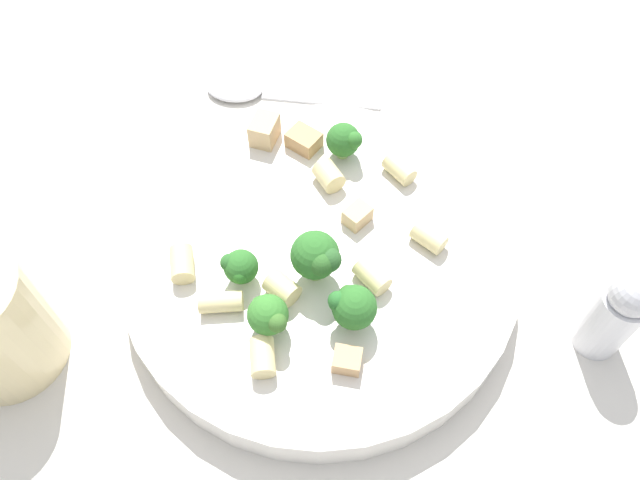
# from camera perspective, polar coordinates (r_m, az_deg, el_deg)

# --- Properties ---
(ground_plane) EXTENTS (2.00, 2.00, 0.00)m
(ground_plane) POSITION_cam_1_polar(r_m,az_deg,el_deg) (0.48, 0.00, -2.73)
(ground_plane) COLOR beige
(pasta_bowl) EXTENTS (0.29, 0.29, 0.03)m
(pasta_bowl) POSITION_cam_1_polar(r_m,az_deg,el_deg) (0.46, 0.00, -1.56)
(pasta_bowl) COLOR silver
(pasta_bowl) RESTS_ON ground_plane
(broccoli_floret_0) EXTENTS (0.03, 0.03, 0.03)m
(broccoli_floret_0) POSITION_cam_1_polar(r_m,az_deg,el_deg) (0.49, 2.28, 9.10)
(broccoli_floret_0) COLOR #84AD60
(broccoli_floret_0) RESTS_ON pasta_bowl
(broccoli_floret_1) EXTENTS (0.03, 0.03, 0.03)m
(broccoli_floret_1) POSITION_cam_1_polar(r_m,az_deg,el_deg) (0.43, -7.35, -2.49)
(broccoli_floret_1) COLOR #93B766
(broccoli_floret_1) RESTS_ON pasta_bowl
(broccoli_floret_2) EXTENTS (0.03, 0.03, 0.03)m
(broccoli_floret_2) POSITION_cam_1_polar(r_m,az_deg,el_deg) (0.41, -4.79, -6.89)
(broccoli_floret_2) COLOR #9EC175
(broccoli_floret_2) RESTS_ON pasta_bowl
(broccoli_floret_3) EXTENTS (0.04, 0.04, 0.04)m
(broccoli_floret_3) POSITION_cam_1_polar(r_m,az_deg,el_deg) (0.42, -0.23, -1.54)
(broccoli_floret_3) COLOR #93B766
(broccoli_floret_3) RESTS_ON pasta_bowl
(broccoli_floret_4) EXTENTS (0.03, 0.03, 0.04)m
(broccoli_floret_4) POSITION_cam_1_polar(r_m,az_deg,el_deg) (0.41, 2.99, -6.10)
(broccoli_floret_4) COLOR #9EC175
(broccoli_floret_4) RESTS_ON pasta_bowl
(rigatoni_0) EXTENTS (0.03, 0.02, 0.02)m
(rigatoni_0) POSITION_cam_1_polar(r_m,az_deg,el_deg) (0.48, 0.80, 5.90)
(rigatoni_0) COLOR beige
(rigatoni_0) RESTS_ON pasta_bowl
(rigatoni_1) EXTENTS (0.02, 0.03, 0.01)m
(rigatoni_1) POSITION_cam_1_polar(r_m,az_deg,el_deg) (0.43, -9.05, -5.62)
(rigatoni_1) COLOR beige
(rigatoni_1) RESTS_ON pasta_bowl
(rigatoni_2) EXTENTS (0.03, 0.03, 0.02)m
(rigatoni_2) POSITION_cam_1_polar(r_m,az_deg,el_deg) (0.43, 4.77, -3.30)
(rigatoni_2) COLOR beige
(rigatoni_2) RESTS_ON pasta_bowl
(rigatoni_3) EXTENTS (0.03, 0.02, 0.02)m
(rigatoni_3) POSITION_cam_1_polar(r_m,az_deg,el_deg) (0.45, -12.52, -1.94)
(rigatoni_3) COLOR beige
(rigatoni_3) RESTS_ON pasta_bowl
(rigatoni_4) EXTENTS (0.03, 0.03, 0.02)m
(rigatoni_4) POSITION_cam_1_polar(r_m,az_deg,el_deg) (0.43, -3.49, -4.41)
(rigatoni_4) COLOR beige
(rigatoni_4) RESTS_ON pasta_bowl
(rigatoni_5) EXTENTS (0.03, 0.03, 0.02)m
(rigatoni_5) POSITION_cam_1_polar(r_m,az_deg,el_deg) (0.46, 9.92, 0.24)
(rigatoni_5) COLOR beige
(rigatoni_5) RESTS_ON pasta_bowl
(rigatoni_6) EXTENTS (0.03, 0.02, 0.02)m
(rigatoni_6) POSITION_cam_1_polar(r_m,az_deg,el_deg) (0.41, -5.28, -10.59)
(rigatoni_6) COLOR beige
(rigatoni_6) RESTS_ON pasta_bowl
(rigatoni_7) EXTENTS (0.03, 0.02, 0.01)m
(rigatoni_7) POSITION_cam_1_polar(r_m,az_deg,el_deg) (0.49, 7.26, 6.44)
(rigatoni_7) COLOR beige
(rigatoni_7) RESTS_ON pasta_bowl
(chicken_chunk_0) EXTENTS (0.02, 0.02, 0.01)m
(chicken_chunk_0) POSITION_cam_1_polar(r_m,az_deg,el_deg) (0.41, 2.11, -11.01)
(chicken_chunk_0) COLOR tan
(chicken_chunk_0) RESTS_ON pasta_bowl
(chicken_chunk_1) EXTENTS (0.03, 0.03, 0.02)m
(chicken_chunk_1) POSITION_cam_1_polar(r_m,az_deg,el_deg) (0.51, -5.10, 9.97)
(chicken_chunk_1) COLOR tan
(chicken_chunk_1) RESTS_ON pasta_bowl
(chicken_chunk_2) EXTENTS (0.03, 0.03, 0.01)m
(chicken_chunk_2) POSITION_cam_1_polar(r_m,az_deg,el_deg) (0.51, -1.49, 9.13)
(chicken_chunk_2) COLOR tan
(chicken_chunk_2) RESTS_ON pasta_bowl
(chicken_chunk_3) EXTENTS (0.02, 0.02, 0.01)m
(chicken_chunk_3) POSITION_cam_1_polar(r_m,az_deg,el_deg) (0.46, 3.43, 2.25)
(chicken_chunk_3) COLOR tan
(chicken_chunk_3) RESTS_ON pasta_bowl
(pepper_shaker) EXTENTS (0.03, 0.03, 0.08)m
(pepper_shaker) POSITION_cam_1_polar(r_m,az_deg,el_deg) (0.46, 25.49, -6.08)
(pepper_shaker) COLOR silver
(pepper_shaker) RESTS_ON ground_plane
(spoon) EXTENTS (0.07, 0.16, 0.01)m
(spoon) POSITION_cam_1_polar(r_m,az_deg,el_deg) (0.60, -5.75, 13.41)
(spoon) COLOR silver
(spoon) RESTS_ON ground_plane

